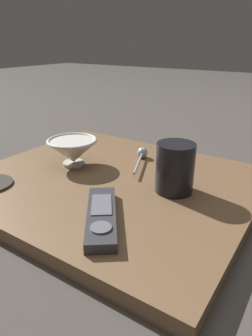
% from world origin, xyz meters
% --- Properties ---
extents(ground_plane, '(6.00, 6.00, 0.00)m').
position_xyz_m(ground_plane, '(0.00, 0.00, 0.00)').
color(ground_plane, '#47423D').
extents(table, '(0.54, 0.62, 0.03)m').
position_xyz_m(table, '(0.00, 0.00, 0.02)').
color(table, brown).
rests_on(table, ground).
extents(cereal_bowl, '(0.13, 0.13, 0.07)m').
position_xyz_m(cereal_bowl, '(0.01, 0.13, 0.07)').
color(cereal_bowl, beige).
rests_on(cereal_bowl, table).
extents(coffee_mug, '(0.08, 0.08, 0.10)m').
position_xyz_m(coffee_mug, '(0.02, -0.15, 0.08)').
color(coffee_mug, black).
rests_on(coffee_mug, table).
extents(teaspoon, '(0.15, 0.07, 0.03)m').
position_xyz_m(teaspoon, '(0.14, 0.00, 0.05)').
color(teaspoon, '#A3A5B2').
rests_on(teaspoon, table).
extents(tv_remote_near, '(0.18, 0.15, 0.02)m').
position_xyz_m(tv_remote_near, '(-0.15, -0.09, 0.04)').
color(tv_remote_near, '#38383D').
rests_on(tv_remote_near, table).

